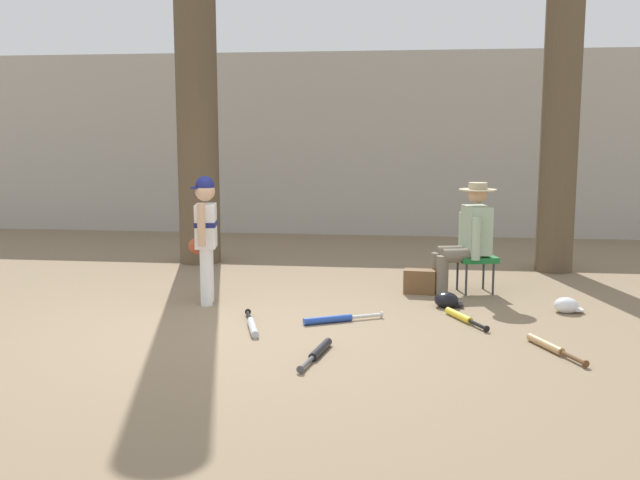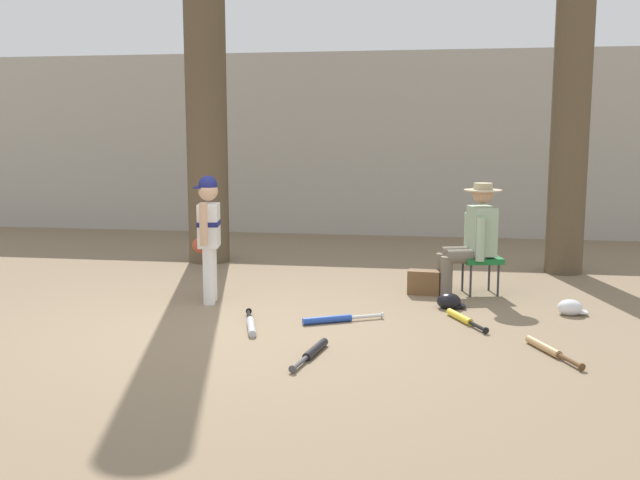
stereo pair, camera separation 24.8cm
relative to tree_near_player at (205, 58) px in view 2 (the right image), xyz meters
name	(u,v)px [view 2 (the right image)]	position (x,y,z in m)	size (l,w,h in m)	color
ground_plane	(236,331)	(1.31, -3.32, -2.68)	(60.00, 60.00, 0.00)	#7F6B51
concrete_back_wall	(337,144)	(1.31, 3.00, -1.16)	(18.00, 0.36, 3.04)	#ADA89E
tree_near_player	(205,58)	(0.00, 0.00, 0.00)	(0.77, 0.77, 6.11)	brown
tree_behind_spectator	(571,99)	(4.59, -0.05, -0.55)	(0.72, 0.72, 4.99)	brown
young_ballplayer	(208,231)	(0.74, -2.29, -1.94)	(0.39, 0.57, 1.31)	white
folding_stool	(481,261)	(3.51, -1.44, -2.32)	(0.49, 0.49, 0.41)	#196B2D
seated_spectator	(473,235)	(3.41, -1.46, -2.04)	(0.68, 0.54, 1.20)	#6B6051
handbag_beside_stool	(424,282)	(2.91, -1.56, -2.55)	(0.34, 0.18, 0.26)	brown
bat_black_composite	(313,351)	(2.10, -3.90, -2.65)	(0.18, 0.74, 0.07)	black
bat_blue_youth	(334,319)	(2.12, -2.90, -2.65)	(0.72, 0.42, 0.07)	#2347AD
bat_yellow_trainer	(462,318)	(3.29, -2.67, -2.65)	(0.36, 0.67, 0.07)	yellow
bat_aluminum_silver	(251,325)	(1.42, -3.21, -2.65)	(0.30, 0.80, 0.07)	#B7BCC6
bat_wood_tan	(547,349)	(3.93, -3.53, -2.65)	(0.36, 0.72, 0.07)	tan
batting_helmet_black	(449,301)	(3.17, -2.16, -2.61)	(0.28, 0.22, 0.16)	black
batting_helmet_white	(570,308)	(4.32, -2.23, -2.61)	(0.28, 0.21, 0.16)	silver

